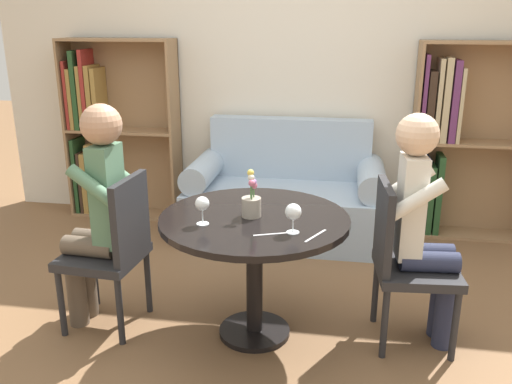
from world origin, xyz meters
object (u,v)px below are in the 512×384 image
person_left (97,210)px  wine_glass_left (202,205)px  person_right (423,224)px  bookshelf_left (108,129)px  chair_left (114,246)px  flower_vase (251,202)px  chair_right (404,258)px  bookshelf_right (456,143)px  wine_glass_right (293,213)px  couch (286,198)px

person_left → wine_glass_left: 0.66m
wine_glass_left → person_right: bearing=12.5°
bookshelf_left → chair_left: bookshelf_left is taller
chair_left → person_left: bearing=-93.1°
wine_glass_left → flower_vase: bearing=34.1°
person_left → person_right: size_ratio=1.02×
person_right → flower_vase: size_ratio=4.93×
chair_right → bookshelf_right: bearing=-22.5°
bookshelf_left → bookshelf_right: size_ratio=1.00×
wine_glass_left → wine_glass_right: wine_glass_right is taller
chair_right → chair_left: bearing=89.0°
person_right → flower_vase: (-0.89, -0.10, 0.10)m
couch → chair_left: 1.74m
wine_glass_right → flower_vase: flower_vase is taller
flower_vase → wine_glass_left: bearing=-145.9°
bookshelf_left → chair_left: size_ratio=1.72×
couch → bookshelf_left: bookshelf_left is taller
bookshelf_right → flower_vase: bearing=-126.9°
chair_right → flower_vase: flower_vase is taller
chair_left → wine_glass_right: chair_left is taller
chair_right → wine_glass_left: (-1.03, -0.23, 0.32)m
chair_right → couch: bearing=24.0°
bookshelf_left → flower_vase: 2.39m
couch → person_left: (-0.88, -1.53, 0.39)m
couch → bookshelf_right: (1.32, 0.27, 0.45)m
bookshelf_left → flower_vase: bookshelf_left is taller
couch → chair_right: bearing=-60.8°
bookshelf_right → chair_left: bookshelf_right is taller
bookshelf_right → chair_right: bearing=-107.3°
bookshelf_right → chair_left: 2.79m
wine_glass_right → couch: bearing=97.5°
couch → chair_right: 1.64m
bookshelf_right → couch: bearing=-168.4°
bookshelf_left → person_left: bearing=-67.7°
bookshelf_left → person_right: bookshelf_left is taller
couch → wine_glass_left: 1.75m
couch → wine_glass_right: couch is taller
bookshelf_right → person_left: bearing=-140.7°
bookshelf_left → chair_right: size_ratio=1.72×
bookshelf_left → wine_glass_right: (1.84, -1.97, 0.04)m
person_right → wine_glass_right: size_ratio=8.47×
bookshelf_left → person_right: (2.49, -1.68, -0.09)m
bookshelf_right → person_left: 2.84m
bookshelf_right → wine_glass_right: bookshelf_right is taller
couch → bookshelf_right: bearing=11.6°
couch → person_left: bearing=-119.8°
wine_glass_left → chair_right: bearing=12.8°
couch → person_right: (0.88, -1.41, 0.38)m
chair_left → couch: bearing=157.0°
bookshelf_right → chair_right: bookshelf_right is taller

